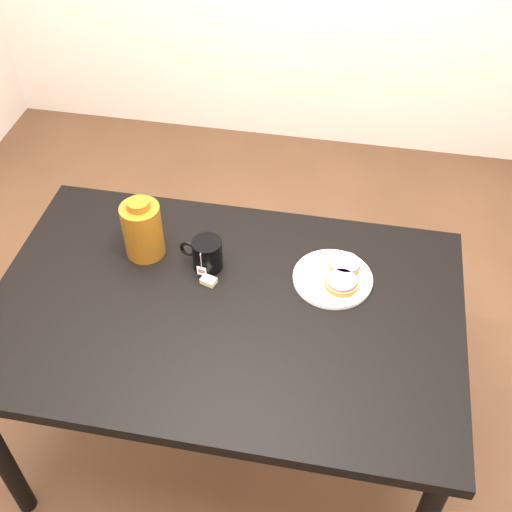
% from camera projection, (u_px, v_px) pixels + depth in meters
% --- Properties ---
extents(ground_plane, '(4.00, 4.00, 0.00)m').
position_uv_depth(ground_plane, '(231.00, 436.00, 2.42)').
color(ground_plane, brown).
extents(table, '(1.40, 0.90, 0.75)m').
position_uv_depth(table, '(225.00, 324.00, 1.95)').
color(table, black).
rests_on(table, ground_plane).
extents(plate, '(0.24, 0.24, 0.02)m').
position_uv_depth(plate, '(333.00, 278.00, 1.96)').
color(plate, white).
rests_on(plate, table).
extents(bagel_back, '(0.13, 0.13, 0.03)m').
position_uv_depth(bagel_back, '(345.00, 265.00, 1.98)').
color(bagel_back, brown).
rests_on(bagel_back, plate).
extents(bagel_front, '(0.11, 0.11, 0.03)m').
position_uv_depth(bagel_front, '(341.00, 283.00, 1.93)').
color(bagel_front, brown).
rests_on(bagel_front, plate).
extents(mug, '(0.14, 0.11, 0.10)m').
position_uv_depth(mug, '(207.00, 254.00, 1.97)').
color(mug, black).
rests_on(mug, table).
extents(teabag_pouch, '(0.05, 0.04, 0.02)m').
position_uv_depth(teabag_pouch, '(209.00, 281.00, 1.95)').
color(teabag_pouch, '#C6B793').
rests_on(teabag_pouch, table).
extents(bagel_package, '(0.12, 0.12, 0.21)m').
position_uv_depth(bagel_package, '(143.00, 229.00, 1.99)').
color(bagel_package, '#5B300C').
rests_on(bagel_package, table).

